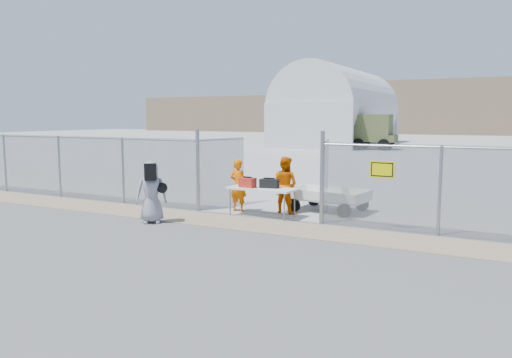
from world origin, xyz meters
The scene contains 14 objects.
ground centered at (0.00, 0.00, 0.00)m, with size 160.00×160.00×0.00m, color #535353.
tarmac_inside centered at (0.00, 42.00, 0.01)m, with size 160.00×80.00×0.01m, color #A3A3A2.
dirt_strip centered at (0.00, 1.00, 0.01)m, with size 44.00×1.60×0.01m, color #9A8468.
distant_hills centered at (5.00, 78.00, 4.50)m, with size 140.00×6.00×9.00m, color #7F684F, non-canonical shape.
chain_link_fence centered at (0.00, 2.00, 1.10)m, with size 40.00×0.20×2.20m, color gray, non-canonical shape.
quonset_hangar centered at (-10.00, 40.00, 4.00)m, with size 9.00×18.00×8.00m, color silver, non-canonical shape.
folding_table centered at (0.14, 2.11, 0.42)m, with size 1.98×0.83×0.84m, color white, non-canonical shape.
orange_bag centered at (-0.27, 1.98, 0.98)m, with size 0.44×0.29×0.28m, color red.
black_duffel centered at (0.33, 2.20, 0.97)m, with size 0.52×0.31×0.25m, color black.
security_worker_left centered at (-0.84, 2.45, 0.80)m, with size 0.59×0.38×1.60m, color #E05F00.
security_worker_right centered at (0.52, 2.87, 0.85)m, with size 0.83×0.65×1.70m, color #E05F00.
visitor centered at (-2.14, -0.04, 0.85)m, with size 0.83×0.54×1.70m, color gray.
utility_trailer centered at (1.57, 3.75, 0.37)m, with size 3.04×1.56×0.74m, color white, non-canonical shape.
military_truck centered at (-5.99, 33.64, 1.55)m, with size 6.51×2.40×3.10m, color #535A31, non-canonical shape.
Camera 1 is at (6.56, -10.58, 2.86)m, focal length 35.00 mm.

